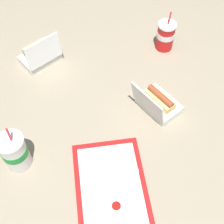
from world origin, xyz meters
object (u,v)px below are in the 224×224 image
(clamshell_sandwich_corner, at_px, (40,55))
(plastic_fork, at_px, (96,195))
(food_tray, at_px, (111,185))
(soda_cup_left, at_px, (15,152))
(ketchup_cup, at_px, (116,207))
(soda_cup_center, at_px, (166,36))
(clamshell_hotdog_back, at_px, (158,103))

(clamshell_sandwich_corner, bearing_deg, plastic_fork, -158.70)
(food_tray, xyz_separation_m, soda_cup_left, (0.11, 0.35, 0.08))
(ketchup_cup, distance_m, soda_cup_left, 0.42)
(plastic_fork, height_order, clamshell_sandwich_corner, clamshell_sandwich_corner)
(food_tray, xyz_separation_m, soda_cup_center, (0.74, -0.29, 0.07))
(food_tray, distance_m, ketchup_cup, 0.09)
(clamshell_hotdog_back, bearing_deg, ketchup_cup, 156.38)
(soda_cup_center, xyz_separation_m, soda_cup_left, (-0.63, 0.64, 0.01))
(ketchup_cup, relative_size, soda_cup_center, 0.19)
(food_tray, xyz_separation_m, plastic_fork, (-0.04, 0.06, 0.01))
(clamshell_hotdog_back, xyz_separation_m, soda_cup_left, (-0.24, 0.56, 0.04))
(ketchup_cup, bearing_deg, plastic_fork, 56.01)
(ketchup_cup, xyz_separation_m, soda_cup_left, (0.19, 0.37, 0.06))
(ketchup_cup, distance_m, clamshell_hotdog_back, 0.48)
(ketchup_cup, bearing_deg, clamshell_hotdog_back, -23.62)
(ketchup_cup, xyz_separation_m, soda_cup_center, (0.82, -0.27, 0.05))
(soda_cup_left, bearing_deg, plastic_fork, -116.23)
(plastic_fork, distance_m, soda_cup_center, 0.85)
(clamshell_hotdog_back, bearing_deg, soda_cup_left, 113.65)
(soda_cup_center, bearing_deg, ketchup_cup, 161.96)
(food_tray, distance_m, clamshell_hotdog_back, 0.41)
(plastic_fork, relative_size, soda_cup_left, 0.49)
(plastic_fork, xyz_separation_m, clamshell_sandwich_corner, (0.69, 0.27, 0.03))
(soda_cup_center, bearing_deg, food_tray, 158.82)
(ketchup_cup, distance_m, clamshell_sandwich_corner, 0.81)
(food_tray, height_order, ketchup_cup, ketchup_cup)
(ketchup_cup, bearing_deg, clamshell_sandwich_corner, 24.79)
(clamshell_hotdog_back, distance_m, clamshell_sandwich_corner, 0.61)
(food_tray, relative_size, clamshell_sandwich_corner, 1.82)
(ketchup_cup, height_order, clamshell_sandwich_corner, clamshell_sandwich_corner)
(ketchup_cup, relative_size, clamshell_hotdog_back, 0.17)
(plastic_fork, distance_m, soda_cup_left, 0.34)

